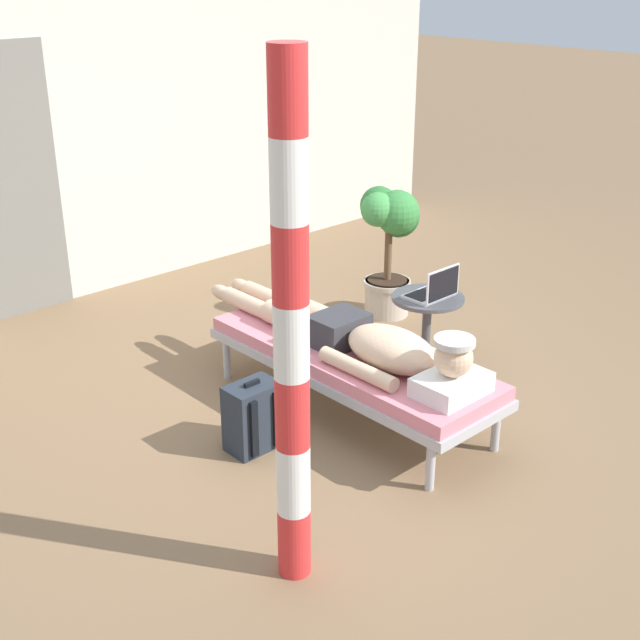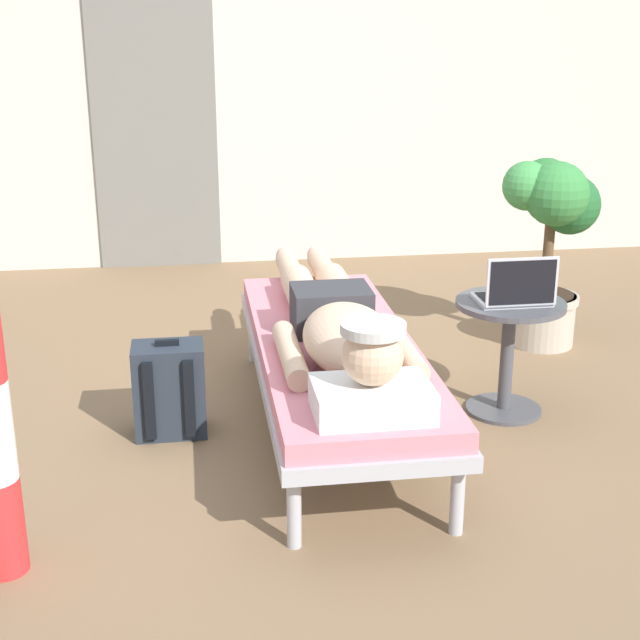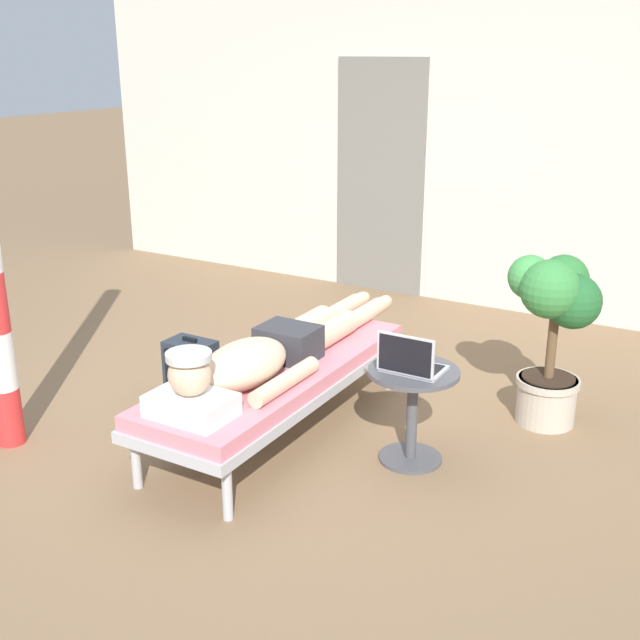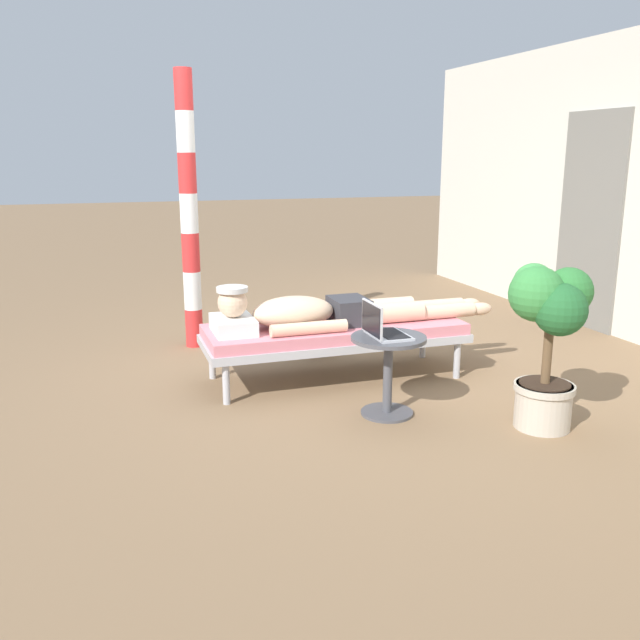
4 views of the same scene
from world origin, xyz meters
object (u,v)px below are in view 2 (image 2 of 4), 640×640
object	(u,v)px
person_reclining	(339,323)
potted_plant	(551,228)
lounge_chair	(335,355)
side_table	(508,337)
laptop	(516,292)
backpack	(170,390)

from	to	relation	value
person_reclining	potted_plant	bearing A→B (deg)	37.34
lounge_chair	person_reclining	world-z (taller)	person_reclining
side_table	laptop	distance (m)	0.23
lounge_chair	side_table	bearing A→B (deg)	5.89
potted_plant	laptop	bearing A→B (deg)	-120.03
person_reclining	laptop	distance (m)	0.80
lounge_chair	laptop	size ratio (longest dim) A/B	6.29
backpack	potted_plant	distance (m)	2.19
laptop	lounge_chair	bearing A→B (deg)	-177.81
person_reclining	side_table	xyz separation A→B (m)	(0.79, 0.17, -0.16)
person_reclining	laptop	size ratio (longest dim) A/B	7.00
lounge_chair	potted_plant	xyz separation A→B (m)	(1.29, 0.89, 0.30)
backpack	side_table	bearing A→B (deg)	-0.02
side_table	backpack	size ratio (longest dim) A/B	1.23
lounge_chair	side_table	world-z (taller)	side_table
person_reclining	potted_plant	world-z (taller)	potted_plant
lounge_chair	laptop	distance (m)	0.82
person_reclining	backpack	size ratio (longest dim) A/B	5.12
backpack	potted_plant	bearing A→B (deg)	22.21
potted_plant	side_table	bearing A→B (deg)	-121.57
lounge_chair	backpack	bearing A→B (deg)	173.33
lounge_chair	backpack	distance (m)	0.72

